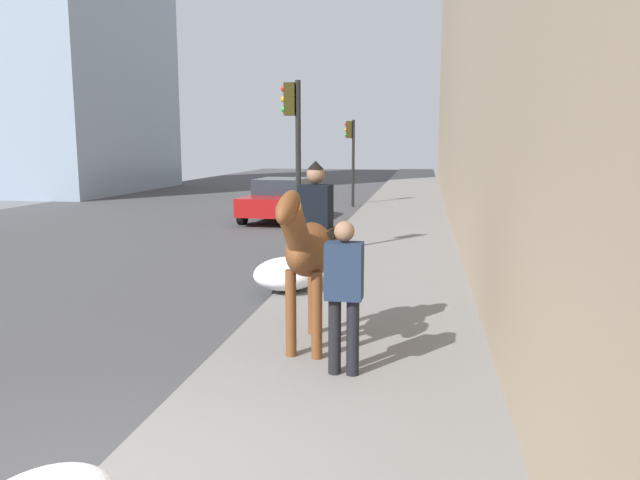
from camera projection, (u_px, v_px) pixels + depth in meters
The scene contains 6 objects.
mounted_horse_near at pixel (313, 245), 7.42m from camera, with size 2.15×0.72×2.31m.
pedestrian_greeting at pixel (344, 288), 6.58m from camera, with size 0.27×0.41×1.70m.
car_near_lane at pixel (281, 199), 21.06m from camera, with size 4.35×2.18×1.44m.
traffic_light_near_curb at pixel (294, 142), 13.39m from camera, with size 0.20×0.44×3.99m.
traffic_light_far_curb at pixel (351, 149), 25.45m from camera, with size 0.20×0.44×3.61m.
snow_pile_far at pixel (288, 273), 10.69m from camera, with size 1.52×1.17×0.53m, color white.
Camera 1 is at (-3.67, -2.47, 2.63)m, focal length 34.26 mm.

